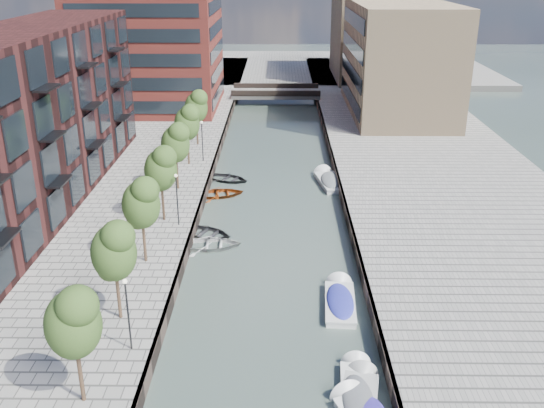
{
  "coord_description": "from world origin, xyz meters",
  "views": [
    {
      "loc": [
        0.48,
        -18.5,
        19.9
      ],
      "look_at": [
        0.0,
        22.16,
        3.5
      ],
      "focal_mm": 40.0,
      "sensor_mm": 36.0,
      "label": 1
    }
  ],
  "objects_px": {
    "tree_6": "(196,106)",
    "motorboat_3": "(340,300)",
    "tree_0": "(73,320)",
    "tree_2": "(141,202)",
    "motorboat_2": "(357,387)",
    "sloop_4": "(228,181)",
    "tree_5": "(187,122)",
    "sloop_3": "(211,247)",
    "tree_4": "(175,142)",
    "tree_1": "(113,249)",
    "tree_3": "(161,167)",
    "car": "(356,100)",
    "sloop_1": "(205,236)",
    "sloop_2": "(220,196)",
    "motorboat_1": "(359,399)",
    "motorboat_4": "(329,181)",
    "bridge": "(276,93)"
  },
  "relations": [
    {
      "from": "tree_0",
      "to": "tree_4",
      "type": "relative_size",
      "value": 1.0
    },
    {
      "from": "bridge",
      "to": "motorboat_2",
      "type": "distance_m",
      "value": 65.96
    },
    {
      "from": "tree_2",
      "to": "motorboat_3",
      "type": "height_order",
      "value": "tree_2"
    },
    {
      "from": "tree_2",
      "to": "sloop_1",
      "type": "bearing_deg",
      "value": 62.32
    },
    {
      "from": "sloop_4",
      "to": "motorboat_3",
      "type": "relative_size",
      "value": 0.8
    },
    {
      "from": "bridge",
      "to": "tree_5",
      "type": "bearing_deg",
      "value": -104.44
    },
    {
      "from": "tree_2",
      "to": "motorboat_2",
      "type": "relative_size",
      "value": 1.22
    },
    {
      "from": "tree_0",
      "to": "car",
      "type": "distance_m",
      "value": 65.34
    },
    {
      "from": "sloop_4",
      "to": "motorboat_3",
      "type": "xyz_separation_m",
      "value": [
        8.81,
        -22.57,
        0.21
      ]
    },
    {
      "from": "tree_1",
      "to": "tree_6",
      "type": "relative_size",
      "value": 1.0
    },
    {
      "from": "sloop_3",
      "to": "motorboat_1",
      "type": "bearing_deg",
      "value": -155.82
    },
    {
      "from": "tree_1",
      "to": "motorboat_3",
      "type": "height_order",
      "value": "tree_1"
    },
    {
      "from": "tree_1",
      "to": "sloop_1",
      "type": "distance_m",
      "value": 14.58
    },
    {
      "from": "tree_0",
      "to": "tree_6",
      "type": "xyz_separation_m",
      "value": [
        0.0,
        42.0,
        0.0
      ]
    },
    {
      "from": "tree_2",
      "to": "motorboat_3",
      "type": "relative_size",
      "value": 1.11
    },
    {
      "from": "tree_3",
      "to": "sloop_1",
      "type": "distance_m",
      "value": 6.28
    },
    {
      "from": "tree_6",
      "to": "motorboat_3",
      "type": "height_order",
      "value": "tree_6"
    },
    {
      "from": "tree_6",
      "to": "motorboat_2",
      "type": "relative_size",
      "value": 1.22
    },
    {
      "from": "tree_0",
      "to": "tree_3",
      "type": "height_order",
      "value": "same"
    },
    {
      "from": "tree_6",
      "to": "motorboat_4",
      "type": "relative_size",
      "value": 1.0
    },
    {
      "from": "tree_3",
      "to": "car",
      "type": "relative_size",
      "value": 1.7
    },
    {
      "from": "sloop_3",
      "to": "tree_0",
      "type": "bearing_deg",
      "value": 164.09
    },
    {
      "from": "tree_1",
      "to": "motorboat_3",
      "type": "distance_m",
      "value": 14.19
    },
    {
      "from": "motorboat_4",
      "to": "tree_4",
      "type": "bearing_deg",
      "value": -162.77
    },
    {
      "from": "motorboat_1",
      "to": "motorboat_4",
      "type": "distance_m",
      "value": 31.17
    },
    {
      "from": "bridge",
      "to": "tree_1",
      "type": "xyz_separation_m",
      "value": [
        -8.5,
        -61.0,
        3.92
      ]
    },
    {
      "from": "sloop_1",
      "to": "sloop_3",
      "type": "distance_m",
      "value": 2.19
    },
    {
      "from": "motorboat_2",
      "to": "motorboat_4",
      "type": "distance_m",
      "value": 30.09
    },
    {
      "from": "tree_5",
      "to": "motorboat_2",
      "type": "bearing_deg",
      "value": -68.43
    },
    {
      "from": "tree_0",
      "to": "tree_6",
      "type": "bearing_deg",
      "value": 90.0
    },
    {
      "from": "tree_0",
      "to": "tree_2",
      "type": "xyz_separation_m",
      "value": [
        0.0,
        14.0,
        0.0
      ]
    },
    {
      "from": "bridge",
      "to": "motorboat_2",
      "type": "height_order",
      "value": "bridge"
    },
    {
      "from": "tree_5",
      "to": "motorboat_4",
      "type": "xyz_separation_m",
      "value": [
        13.8,
        -2.72,
        -5.08
      ]
    },
    {
      "from": "sloop_4",
      "to": "car",
      "type": "xyz_separation_m",
      "value": [
        15.87,
        29.26,
        1.6
      ]
    },
    {
      "from": "tree_5",
      "to": "sloop_1",
      "type": "bearing_deg",
      "value": -77.63
    },
    {
      "from": "tree_3",
      "to": "car",
      "type": "bearing_deg",
      "value": 64.2
    },
    {
      "from": "bridge",
      "to": "tree_2",
      "type": "height_order",
      "value": "tree_2"
    },
    {
      "from": "tree_5",
      "to": "sloop_3",
      "type": "height_order",
      "value": "tree_5"
    },
    {
      "from": "motorboat_1",
      "to": "motorboat_3",
      "type": "relative_size",
      "value": 0.97
    },
    {
      "from": "tree_4",
      "to": "tree_5",
      "type": "relative_size",
      "value": 1.0
    },
    {
      "from": "motorboat_1",
      "to": "motorboat_2",
      "type": "bearing_deg",
      "value": 86.79
    },
    {
      "from": "tree_1",
      "to": "sloop_4",
      "type": "relative_size",
      "value": 1.4
    },
    {
      "from": "tree_6",
      "to": "sloop_1",
      "type": "distance_m",
      "value": 22.68
    },
    {
      "from": "tree_2",
      "to": "bridge",
      "type": "bearing_deg",
      "value": 81.05
    },
    {
      "from": "sloop_1",
      "to": "sloop_2",
      "type": "xyz_separation_m",
      "value": [
        0.41,
        8.57,
        0.0
      ]
    },
    {
      "from": "tree_0",
      "to": "motorboat_4",
      "type": "distance_m",
      "value": 35.47
    },
    {
      "from": "tree_5",
      "to": "tree_6",
      "type": "xyz_separation_m",
      "value": [
        0.0,
        7.0,
        0.0
      ]
    },
    {
      "from": "tree_2",
      "to": "sloop_2",
      "type": "xyz_separation_m",
      "value": [
        3.66,
        14.76,
        -5.31
      ]
    },
    {
      "from": "tree_6",
      "to": "motorboat_1",
      "type": "relative_size",
      "value": 1.15
    },
    {
      "from": "tree_3",
      "to": "motorboat_4",
      "type": "bearing_deg",
      "value": 39.26
    }
  ]
}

